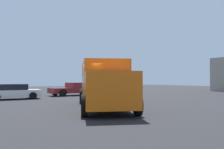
% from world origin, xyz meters
% --- Properties ---
extents(ground_plane, '(100.00, 100.00, 0.00)m').
position_xyz_m(ground_plane, '(0.00, 0.00, 0.00)').
color(ground_plane, black).
extents(delivery_truck, '(8.81, 5.86, 2.76)m').
position_xyz_m(delivery_truck, '(-0.95, 0.54, 1.46)').
color(delivery_truck, orange).
rests_on(delivery_truck, ground).
extents(pickup_maroon, '(2.47, 5.30, 1.38)m').
position_xyz_m(pickup_maroon, '(-12.00, 3.50, 0.73)').
color(pickup_maroon, maroon).
rests_on(pickup_maroon, ground).
extents(sedan_white, '(2.23, 4.40, 1.31)m').
position_xyz_m(sedan_white, '(-10.15, -2.98, 0.63)').
color(sedan_white, white).
rests_on(sedan_white, ground).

